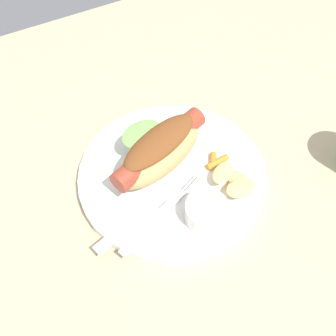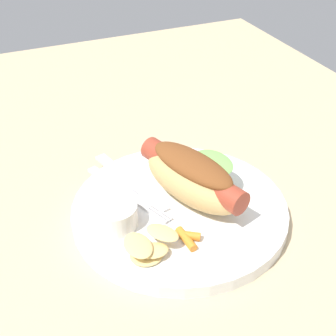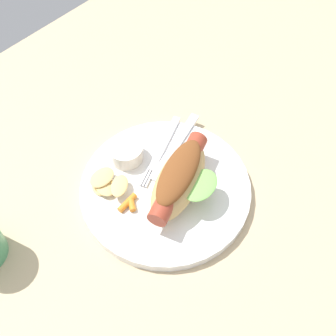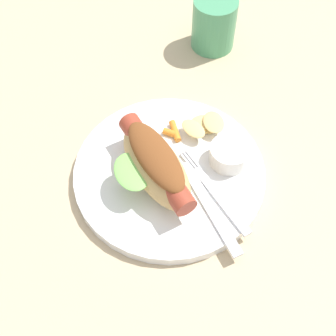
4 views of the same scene
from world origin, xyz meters
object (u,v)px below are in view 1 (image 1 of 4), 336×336
Objects in this scene: hot_dog at (160,149)px; carrot_garnish at (216,161)px; sauce_ramekin at (206,212)px; chips_pile at (236,182)px; fork at (160,215)px; plate at (174,177)px; knife at (143,214)px.

hot_dog is 8.19cm from carrot_garnish.
chips_pile is (5.89, 1.90, -0.36)cm from sauce_ramekin.
hot_dog is at bearing 151.47° from carrot_garnish.
hot_dog is at bearing 40.08° from fork.
sauce_ramekin is 0.81× the size of chips_pile.
plate is 1.74× the size of knife.
plate is at bearing 90.67° from sauce_ramekin.
fork is 2.20cm from knife.
knife is at bearing 147.33° from sauce_ramekin.
fork is at bearing -48.07° from knife.
knife is (-6.67, 4.28, -1.17)cm from sauce_ramekin.
sauce_ramekin is at bearing -89.33° from plate.
sauce_ramekin is 0.36× the size of knife.
sauce_ramekin is at bearing -162.09° from chips_pile.
sauce_ramekin is at bearing -53.04° from fork.
sauce_ramekin is at bearing -103.26° from hot_dog.
fork is at bearing 147.82° from sauce_ramekin.
chips_pile is (10.74, -1.14, 0.79)cm from fork.
hot_dog is 10.35cm from sauce_ramekin.
knife is 2.24× the size of chips_pile.
knife is (-1.83, 1.23, -0.02)cm from fork.
knife is 12.81cm from chips_pile.
plate is 4.78cm from hot_dog.
hot_dog reaches higher than carrot_garnish.
hot_dog is 1.06× the size of knife.
sauce_ramekin is (0.09, -7.68, 2.15)cm from plate.
hot_dog is 2.37× the size of chips_pile.
hot_dog is 4.54× the size of carrot_garnish.
carrot_garnish is (10.72, 3.41, 0.27)cm from fork.
fork is at bearing -137.42° from hot_dog.
fork is (-4.75, -4.63, 1.00)cm from plate.
chips_pile reaches higher than plate.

